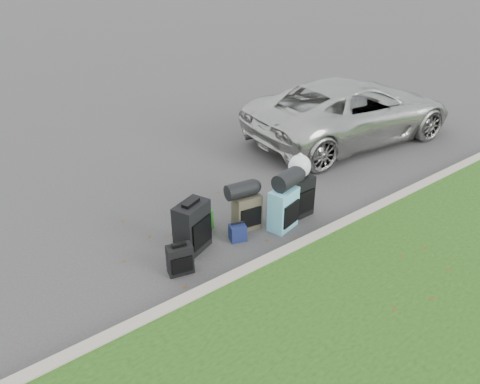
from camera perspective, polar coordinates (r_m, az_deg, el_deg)
ground at (r=7.64m, az=1.52°, el=-3.98°), size 120.00×120.00×0.00m
curb at (r=6.98m, az=6.74°, el=-6.90°), size 120.00×0.18×0.15m
suv at (r=11.05m, az=13.41°, el=9.67°), size 5.19×2.80×1.38m
suitcase_small_black at (r=6.53m, az=-7.32°, el=-8.16°), size 0.39×0.27×0.44m
suitcase_large_black_left at (r=6.89m, az=-5.86°, el=-4.27°), size 0.62×0.50×0.77m
suitcase_olive at (r=7.41m, az=0.84°, el=-2.42°), size 0.46×0.33×0.58m
suitcase_teal at (r=7.41m, az=5.29°, el=-2.08°), size 0.54×0.39×0.69m
suitcase_large_black_right at (r=7.78m, az=7.20°, el=-0.54°), size 0.47×0.29×0.70m
tote_green at (r=7.45m, az=-4.59°, el=-3.52°), size 0.35×0.31×0.32m
tote_navy at (r=7.19m, az=-0.28°, el=-4.97°), size 0.29×0.26×0.26m
duffel_left at (r=7.16m, az=0.10°, el=0.25°), size 0.50×0.32×0.25m
duffel_right at (r=7.26m, az=5.90°, el=1.58°), size 0.56×0.38×0.29m
trash_bag at (r=7.56m, az=7.28°, el=3.12°), size 0.38×0.38×0.38m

